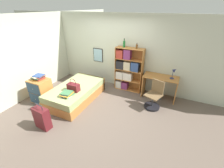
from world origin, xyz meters
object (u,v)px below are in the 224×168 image
bed (76,93)px  magazine_pile_on_dresser (38,77)px  book_stack_on_bed (67,94)px  dresser (41,91)px  desk (160,84)px  handbag (73,87)px  desk_chair (154,99)px  waste_bin (158,95)px  suitcase (42,118)px  bottle_brown (137,46)px  desk_lamp (174,72)px  bottle_green (124,44)px  bookcase (126,69)px

bed → magazine_pile_on_dresser: 1.25m
bed → book_stack_on_bed: size_ratio=5.23×
dresser → magazine_pile_on_dresser: 0.45m
desk → book_stack_on_bed: bearing=-141.8°
handbag → desk_chair: 2.45m
waste_bin → suitcase: bearing=-132.4°
magazine_pile_on_dresser → bottle_brown: bearing=36.7°
desk_lamp → bottle_green: bearing=176.6°
bed → book_stack_on_bed: bearing=-75.7°
waste_bin → bottle_green: bearing=173.4°
handbag → dresser: (-1.08, -0.31, -0.22)m
bed → suitcase: size_ratio=2.76×
bookcase → suitcase: bearing=-112.9°
waste_bin → bookcase: bearing=172.8°
waste_bin → dresser: bearing=-152.6°
bottle_brown → desk: bearing=-6.8°
handbag → magazine_pile_on_dresser: magazine_pile_on_dresser is taller
book_stack_on_bed → bottle_green: bearing=63.2°
dresser → bottle_green: size_ratio=2.68×
desk_chair → magazine_pile_on_dresser: bearing=-161.2°
book_stack_on_bed → desk: desk is taller
book_stack_on_bed → desk: bearing=38.2°
handbag → suitcase: 1.23m
handbag → magazine_pile_on_dresser: (-1.10, -0.27, 0.23)m
magazine_pile_on_dresser → waste_bin: bearing=26.6°
dresser → desk_lamp: (3.74, 1.82, 0.63)m
book_stack_on_bed → bottle_brown: bottle_brown is taller
bookcase → desk: (1.22, -0.10, -0.25)m
bookcase → desk_lamp: bearing=-3.6°
waste_bin → handbag: bearing=-148.0°
bookcase → bottle_brown: bearing=0.8°
desk → bottle_green: bearing=175.6°
suitcase → desk_chair: size_ratio=0.82×
handbag → bookcase: bookcase is taller
book_stack_on_bed → desk_chair: size_ratio=0.43×
suitcase → desk_chair: 3.14m
book_stack_on_bed → suitcase: bearing=-96.4°
dresser → handbag: bearing=16.2°
suitcase → bookcase: (1.18, 2.80, 0.49)m
handbag → suitcase: size_ratio=0.57×
bed → bottle_green: (1.11, 1.36, 1.42)m
bed → desk_lamp: (2.80, 1.26, 0.77)m
magazine_pile_on_dresser → bottle_green: (2.08, 1.87, 0.83)m
waste_bin → book_stack_on_bed: bearing=-142.7°
book_stack_on_bed → desk: 2.94m
dresser → bottle_brown: bottle_brown is taller
bed → desk: 2.77m
bottle_brown → desk: 1.42m
bottle_brown → desk_lamp: size_ratio=0.50×
desk_lamp → bottle_brown: bearing=175.3°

